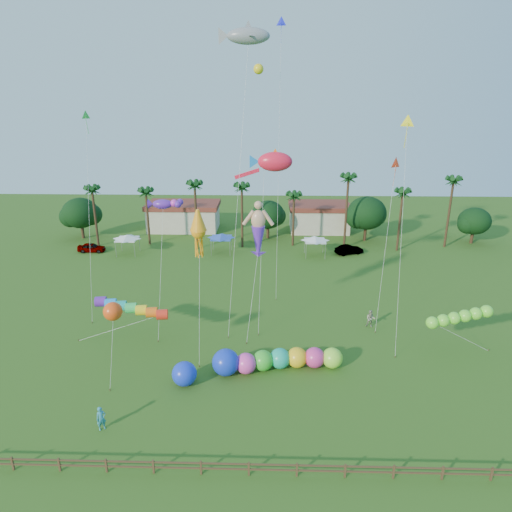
{
  "coord_description": "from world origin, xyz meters",
  "views": [
    {
      "loc": [
        1.08,
        -28.46,
        22.48
      ],
      "look_at": [
        0.0,
        10.0,
        9.0
      ],
      "focal_mm": 32.0,
      "sensor_mm": 36.0,
      "label": 1
    }
  ],
  "objects_px": {
    "blue_ball": "(184,374)",
    "car_a": "(91,248)",
    "spectator_b": "(371,319)",
    "caterpillar_inflatable": "(273,360)",
    "spectator_a": "(101,418)",
    "car_b": "(349,250)"
  },
  "relations": [
    {
      "from": "car_a",
      "to": "blue_ball",
      "type": "relative_size",
      "value": 2.0
    },
    {
      "from": "car_b",
      "to": "caterpillar_inflatable",
      "type": "xyz_separation_m",
      "value": [
        -11.7,
        -31.23,
        0.28
      ]
    },
    {
      "from": "spectator_b",
      "to": "blue_ball",
      "type": "xyz_separation_m",
      "value": [
        -17.36,
        -10.48,
        0.1
      ]
    },
    {
      "from": "car_a",
      "to": "spectator_b",
      "type": "bearing_deg",
      "value": -122.63
    },
    {
      "from": "spectator_b",
      "to": "caterpillar_inflatable",
      "type": "relative_size",
      "value": 0.16
    },
    {
      "from": "car_b",
      "to": "caterpillar_inflatable",
      "type": "bearing_deg",
      "value": 138.85
    },
    {
      "from": "car_b",
      "to": "spectator_b",
      "type": "distance_m",
      "value": 23.15
    },
    {
      "from": "car_a",
      "to": "caterpillar_inflatable",
      "type": "bearing_deg",
      "value": -139.71
    },
    {
      "from": "caterpillar_inflatable",
      "to": "car_a",
      "type": "bearing_deg",
      "value": 122.27
    },
    {
      "from": "car_b",
      "to": "car_a",
      "type": "bearing_deg",
      "value": 69.49
    },
    {
      "from": "blue_ball",
      "to": "spectator_a",
      "type": "bearing_deg",
      "value": -131.99
    },
    {
      "from": "car_b",
      "to": "spectator_b",
      "type": "xyz_separation_m",
      "value": [
        -1.61,
        -23.1,
        0.23
      ]
    },
    {
      "from": "car_b",
      "to": "spectator_b",
      "type": "height_order",
      "value": "spectator_b"
    },
    {
      "from": "spectator_b",
      "to": "blue_ball",
      "type": "bearing_deg",
      "value": -133.81
    },
    {
      "from": "car_b",
      "to": "spectator_a",
      "type": "distance_m",
      "value": 45.83
    },
    {
      "from": "car_a",
      "to": "spectator_a",
      "type": "bearing_deg",
      "value": -159.77
    },
    {
      "from": "blue_ball",
      "to": "car_a",
      "type": "bearing_deg",
      "value": 121.13
    },
    {
      "from": "car_b",
      "to": "blue_ball",
      "type": "distance_m",
      "value": 38.57
    },
    {
      "from": "spectator_a",
      "to": "caterpillar_inflatable",
      "type": "height_order",
      "value": "caterpillar_inflatable"
    },
    {
      "from": "caterpillar_inflatable",
      "to": "spectator_a",
      "type": "bearing_deg",
      "value": -156.47
    },
    {
      "from": "spectator_a",
      "to": "spectator_b",
      "type": "xyz_separation_m",
      "value": [
        22.32,
        15.99,
        0.01
      ]
    },
    {
      "from": "spectator_a",
      "to": "caterpillar_inflatable",
      "type": "xyz_separation_m",
      "value": [
        12.23,
        7.85,
        0.06
      ]
    }
  ]
}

